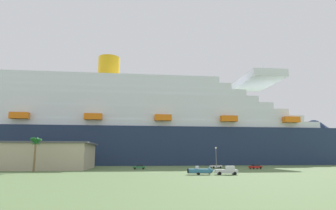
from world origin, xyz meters
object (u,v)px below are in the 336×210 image
(palm_tree, at_px, (36,144))
(street_lamp, at_px, (216,155))
(cruise_ship, at_px, (155,130))
(small_boat_on_trailer, at_px, (202,171))
(parked_car_red_hatchback, at_px, (256,167))
(pickup_truck, at_px, (227,171))
(parked_car_green_wagon, at_px, (139,167))
(parked_car_white_van, at_px, (216,166))

(palm_tree, height_order, street_lamp, palm_tree)
(cruise_ship, height_order, small_boat_on_trailer, cruise_ship)
(cruise_ship, bearing_deg, parked_car_red_hatchback, -59.02)
(pickup_truck, height_order, parked_car_green_wagon, pickup_truck)
(pickup_truck, xyz_separation_m, parked_car_green_wagon, (-20.31, 31.27, -0.21))
(cruise_ship, relative_size, parked_car_red_hatchback, 46.51)
(parked_car_green_wagon, relative_size, parked_car_white_van, 0.96)
(parked_car_red_hatchback, bearing_deg, street_lamp, -149.19)
(parked_car_white_van, bearing_deg, pickup_truck, -104.22)
(parked_car_white_van, xyz_separation_m, parked_car_red_hatchback, (11.79, -8.61, -0.00))
(street_lamp, bearing_deg, pickup_truck, -99.38)
(pickup_truck, distance_m, parked_car_green_wagon, 37.28)
(cruise_ship, distance_m, pickup_truck, 80.64)
(cruise_ship, height_order, parked_car_green_wagon, cruise_ship)
(pickup_truck, xyz_separation_m, small_boat_on_trailer, (-6.17, 1.08, -0.08))
(small_boat_on_trailer, distance_m, palm_tree, 49.84)
(parked_car_white_van, bearing_deg, street_lamp, -108.16)
(parked_car_green_wagon, height_order, parked_car_red_hatchback, same)
(palm_tree, xyz_separation_m, parked_car_white_van, (60.77, 15.76, -7.15))
(parked_car_green_wagon, xyz_separation_m, parked_car_red_hatchback, (41.20, -3.96, 0.00))
(pickup_truck, relative_size, small_boat_on_trailer, 0.79)
(pickup_truck, height_order, parked_car_white_van, pickup_truck)
(street_lamp, xyz_separation_m, parked_car_green_wagon, (-23.03, 14.80, -4.02))
(pickup_truck, distance_m, small_boat_on_trailer, 6.26)
(palm_tree, xyz_separation_m, parked_car_red_hatchback, (72.56, 7.15, -7.15))
(cruise_ship, bearing_deg, parked_car_green_wagon, -102.77)
(street_lamp, bearing_deg, parked_car_white_van, 71.84)
(palm_tree, xyz_separation_m, street_lamp, (54.40, -3.68, -3.12))
(pickup_truck, distance_m, parked_car_white_van, 37.05)
(cruise_ship, height_order, parked_car_red_hatchback, cruise_ship)
(palm_tree, bearing_deg, small_boat_on_trailer, -22.74)
(small_boat_on_trailer, bearing_deg, street_lamp, 59.99)
(small_boat_on_trailer, bearing_deg, pickup_truck, -9.95)
(street_lamp, relative_size, parked_car_white_van, 1.61)
(cruise_ship, distance_m, street_lamp, 64.36)
(pickup_truck, bearing_deg, palm_tree, 158.69)
(small_boat_on_trailer, xyz_separation_m, palm_tree, (-45.50, 19.07, 7.02))
(palm_tree, bearing_deg, parked_car_white_van, 14.54)
(pickup_truck, bearing_deg, parked_car_red_hatchback, 52.58)
(small_boat_on_trailer, xyz_separation_m, street_lamp, (8.89, 15.39, 3.89))
(cruise_ship, bearing_deg, pickup_truck, -82.95)
(parked_car_green_wagon, distance_m, parked_car_red_hatchback, 41.39)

